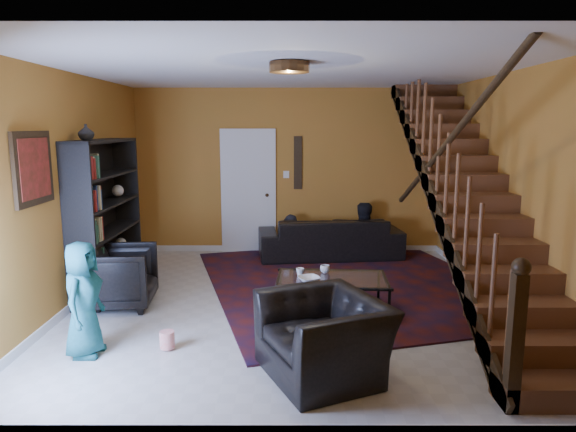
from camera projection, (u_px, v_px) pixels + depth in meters
The scene contains 21 objects.
floor at pixel (289, 304), 6.32m from camera, with size 5.50×5.50×0.00m, color beige.
room at pixel (200, 270), 7.62m from camera, with size 5.50×5.50×5.50m.
staircase at pixel (468, 192), 6.07m from camera, with size 0.95×5.02×3.18m.
bookshelf at pixel (107, 219), 6.75m from camera, with size 0.35×1.80×2.00m.
door at pixel (249, 193), 8.83m from camera, with size 0.82×0.05×2.05m, color silver.
framed_picture at pixel (33, 168), 5.13m from camera, with size 0.04×0.74×0.74m, color maroon.
wall_hanging at pixel (298, 163), 8.74m from camera, with size 0.14×0.03×0.90m, color black.
ceiling_fixture at pixel (289, 67), 5.06m from camera, with size 0.40×0.40×0.10m, color #3F2814.
rug at pixel (351, 282), 7.18m from camera, with size 3.76×4.29×0.02m, color #4E140E.
sofa at pixel (330, 237), 8.52m from camera, with size 2.33×0.91×0.68m, color black.
armchair_left at pixel (120, 277), 6.20m from camera, with size 0.79×0.82×0.74m, color black.
armchair_right at pixel (324, 337), 4.49m from camera, with size 1.06×0.93×0.69m, color black.
person_adult_a at pixel (290, 249), 8.61m from camera, with size 0.43×0.28×1.18m, color black.
person_adult_b at pixel (362, 243), 8.59m from camera, with size 0.67×0.52×1.37m, color black.
person_child at pixel (83, 299), 4.84m from camera, with size 0.54×0.35×1.11m, color #1C606B.
coffee_table at pixel (332, 294), 5.85m from camera, with size 1.28×0.80×0.47m.
cup_a at pixel (325, 269), 6.00m from camera, with size 0.11×0.11×0.09m, color #999999.
cup_b at pixel (300, 272), 5.88m from camera, with size 0.09×0.09×0.09m, color #999999.
bowl at pixel (309, 279), 5.65m from camera, with size 0.23×0.23×0.06m, color #999999.
vase at pixel (86, 132), 6.06m from camera, with size 0.18×0.18×0.19m, color #999999.
popcorn_bucket at pixel (167, 340), 5.03m from camera, with size 0.15×0.15×0.17m, color red.
Camera 1 is at (-0.00, -6.04, 2.17)m, focal length 32.00 mm.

